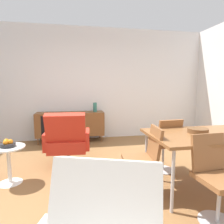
{
  "coord_description": "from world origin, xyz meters",
  "views": [
    {
      "loc": [
        -0.23,
        -2.45,
        1.34
      ],
      "look_at": [
        0.34,
        0.56,
        0.94
      ],
      "focal_mm": 31.21,
      "sensor_mm": 36.0,
      "label": 1
    }
  ],
  "objects_px": {
    "lounge_chair_red": "(67,140)",
    "fruit_bowl": "(8,144)",
    "dining_chair_near_window": "(145,158)",
    "dining_chair_front_left": "(216,175)",
    "wooden_bowl_on_table": "(198,131)",
    "dining_table": "(211,137)",
    "dining_chair_back_left": "(165,143)",
    "sideboard": "(71,124)",
    "side_table_round": "(9,161)",
    "vase_cobalt": "(95,107)"
  },
  "relations": [
    {
      "from": "dining_table",
      "to": "lounge_chair_red",
      "type": "distance_m",
      "value": 2.12
    },
    {
      "from": "sideboard",
      "to": "dining_chair_near_window",
      "type": "height_order",
      "value": "dining_chair_near_window"
    },
    {
      "from": "vase_cobalt",
      "to": "dining_table",
      "type": "height_order",
      "value": "vase_cobalt"
    },
    {
      "from": "fruit_bowl",
      "to": "wooden_bowl_on_table",
      "type": "bearing_deg",
      "value": -12.9
    },
    {
      "from": "wooden_bowl_on_table",
      "to": "dining_chair_back_left",
      "type": "xyz_separation_m",
      "value": [
        -0.19,
        0.5,
        -0.3
      ]
    },
    {
      "from": "sideboard",
      "to": "fruit_bowl",
      "type": "height_order",
      "value": "sideboard"
    },
    {
      "from": "dining_chair_near_window",
      "to": "fruit_bowl",
      "type": "xyz_separation_m",
      "value": [
        -1.74,
        0.63,
        0.09
      ]
    },
    {
      "from": "dining_chair_front_left",
      "to": "dining_table",
      "type": "bearing_deg",
      "value": 57.63
    },
    {
      "from": "dining_chair_back_left",
      "to": "wooden_bowl_on_table",
      "type": "bearing_deg",
      "value": -69.01
    },
    {
      "from": "dining_chair_back_left",
      "to": "dining_chair_near_window",
      "type": "distance_m",
      "value": 0.78
    },
    {
      "from": "wooden_bowl_on_table",
      "to": "dining_chair_near_window",
      "type": "distance_m",
      "value": 0.8
    },
    {
      "from": "vase_cobalt",
      "to": "lounge_chair_red",
      "type": "xyz_separation_m",
      "value": [
        -0.61,
        -1.57,
        -0.37
      ]
    },
    {
      "from": "dining_chair_near_window",
      "to": "side_table_round",
      "type": "height_order",
      "value": "dining_chair_near_window"
    },
    {
      "from": "sideboard",
      "to": "dining_table",
      "type": "relative_size",
      "value": 1.0
    },
    {
      "from": "vase_cobalt",
      "to": "dining_chair_back_left",
      "type": "bearing_deg",
      "value": -66.22
    },
    {
      "from": "vase_cobalt",
      "to": "dining_table",
      "type": "xyz_separation_m",
      "value": [
        1.24,
        -2.58,
        -0.13
      ]
    },
    {
      "from": "sideboard",
      "to": "wooden_bowl_on_table",
      "type": "height_order",
      "value": "wooden_bowl_on_table"
    },
    {
      "from": "sideboard",
      "to": "dining_chair_back_left",
      "type": "height_order",
      "value": "dining_chair_back_left"
    },
    {
      "from": "lounge_chair_red",
      "to": "side_table_round",
      "type": "height_order",
      "value": "lounge_chair_red"
    },
    {
      "from": "vase_cobalt",
      "to": "fruit_bowl",
      "type": "xyz_separation_m",
      "value": [
        -1.39,
        -1.96,
        -0.27
      ]
    },
    {
      "from": "dining_chair_near_window",
      "to": "dining_chair_front_left",
      "type": "distance_m",
      "value": 0.77
    },
    {
      "from": "wooden_bowl_on_table",
      "to": "vase_cobalt",
      "type": "bearing_deg",
      "value": 113.23
    },
    {
      "from": "sideboard",
      "to": "wooden_bowl_on_table",
      "type": "bearing_deg",
      "value": -56.3
    },
    {
      "from": "wooden_bowl_on_table",
      "to": "dining_chair_front_left",
      "type": "bearing_deg",
      "value": -108.23
    },
    {
      "from": "lounge_chair_red",
      "to": "dining_table",
      "type": "bearing_deg",
      "value": -28.7
    },
    {
      "from": "wooden_bowl_on_table",
      "to": "side_table_round",
      "type": "bearing_deg",
      "value": 167.05
    },
    {
      "from": "dining_table",
      "to": "wooden_bowl_on_table",
      "type": "xyz_separation_m",
      "value": [
        -0.15,
        0.06,
        0.07
      ]
    },
    {
      "from": "side_table_round",
      "to": "fruit_bowl",
      "type": "bearing_deg",
      "value": -83.17
    },
    {
      "from": "dining_chair_near_window",
      "to": "dining_chair_front_left",
      "type": "xyz_separation_m",
      "value": [
        0.53,
        -0.55,
        0.0
      ]
    },
    {
      "from": "dining_table",
      "to": "fruit_bowl",
      "type": "xyz_separation_m",
      "value": [
        -2.63,
        0.62,
        -0.14
      ]
    },
    {
      "from": "sideboard",
      "to": "side_table_round",
      "type": "xyz_separation_m",
      "value": [
        -0.79,
        -1.96,
        -0.12
      ]
    },
    {
      "from": "dining_chair_front_left",
      "to": "side_table_round",
      "type": "bearing_deg",
      "value": 152.5
    },
    {
      "from": "dining_table",
      "to": "dining_chair_near_window",
      "type": "distance_m",
      "value": 0.92
    },
    {
      "from": "wooden_bowl_on_table",
      "to": "dining_chair_back_left",
      "type": "height_order",
      "value": "dining_chair_back_left"
    },
    {
      "from": "dining_chair_front_left",
      "to": "dining_chair_near_window",
      "type": "bearing_deg",
      "value": 133.98
    },
    {
      "from": "sideboard",
      "to": "vase_cobalt",
      "type": "height_order",
      "value": "vase_cobalt"
    },
    {
      "from": "dining_table",
      "to": "dining_chair_near_window",
      "type": "xyz_separation_m",
      "value": [
        -0.89,
        -0.0,
        -0.23
      ]
    },
    {
      "from": "dining_chair_back_left",
      "to": "lounge_chair_red",
      "type": "height_order",
      "value": "lounge_chair_red"
    },
    {
      "from": "dining_table",
      "to": "dining_chair_back_left",
      "type": "xyz_separation_m",
      "value": [
        -0.35,
        0.56,
        -0.23
      ]
    },
    {
      "from": "lounge_chair_red",
      "to": "side_table_round",
      "type": "relative_size",
      "value": 1.82
    },
    {
      "from": "fruit_bowl",
      "to": "dining_chair_back_left",
      "type": "bearing_deg",
      "value": -1.58
    },
    {
      "from": "dining_chair_front_left",
      "to": "fruit_bowl",
      "type": "bearing_deg",
      "value": 152.54
    },
    {
      "from": "dining_chair_front_left",
      "to": "vase_cobalt",
      "type": "bearing_deg",
      "value": 105.69
    },
    {
      "from": "side_table_round",
      "to": "fruit_bowl",
      "type": "relative_size",
      "value": 2.6
    },
    {
      "from": "dining_table",
      "to": "dining_chair_back_left",
      "type": "bearing_deg",
      "value": 121.7
    },
    {
      "from": "sideboard",
      "to": "side_table_round",
      "type": "relative_size",
      "value": 3.08
    },
    {
      "from": "sideboard",
      "to": "side_table_round",
      "type": "distance_m",
      "value": 2.11
    },
    {
      "from": "dining_chair_near_window",
      "to": "side_table_round",
      "type": "bearing_deg",
      "value": 160.1
    },
    {
      "from": "dining_chair_front_left",
      "to": "lounge_chair_red",
      "type": "distance_m",
      "value": 2.17
    },
    {
      "from": "lounge_chair_red",
      "to": "fruit_bowl",
      "type": "distance_m",
      "value": 0.87
    }
  ]
}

